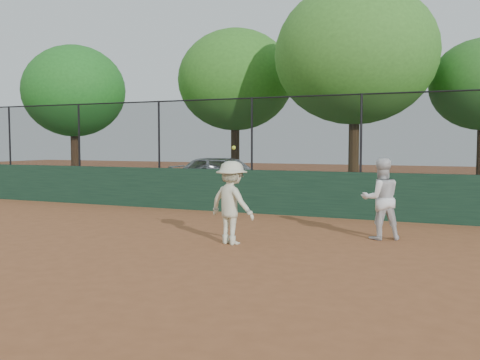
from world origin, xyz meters
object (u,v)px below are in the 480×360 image
at_px(tree_2, 355,54).
at_px(tree_1, 235,80).
at_px(player_main, 232,203).
at_px(parked_car, 225,175).
at_px(player_second, 381,199).
at_px(tree_0, 74,91).

bearing_deg(tree_2, tree_1, 158.91).
height_order(player_main, tree_1, tree_1).
height_order(parked_car, player_second, player_second).
relative_size(parked_car, tree_1, 0.66).
xyz_separation_m(parked_car, tree_1, (-0.69, 2.45, 3.81)).
bearing_deg(player_second, tree_2, -101.27).
height_order(tree_0, tree_2, tree_2).
distance_m(parked_car, tree_1, 4.58).
height_order(parked_car, tree_0, tree_0).
xyz_separation_m(tree_0, tree_2, (12.24, -0.15, 0.77)).
relative_size(player_main, tree_2, 0.26).
relative_size(player_second, tree_1, 0.25).
xyz_separation_m(player_second, tree_2, (-2.09, 7.46, 4.14)).
distance_m(player_second, player_main, 3.05).
bearing_deg(tree_2, player_main, -92.92).
height_order(tree_1, tree_2, tree_2).
xyz_separation_m(player_second, player_main, (-2.55, -1.68, -0.02)).
height_order(tree_0, tree_1, tree_1).
distance_m(player_main, tree_2, 10.05).
xyz_separation_m(player_main, tree_2, (0.47, 9.13, 4.16)).
distance_m(tree_0, tree_1, 7.12).
height_order(player_second, tree_1, tree_1).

